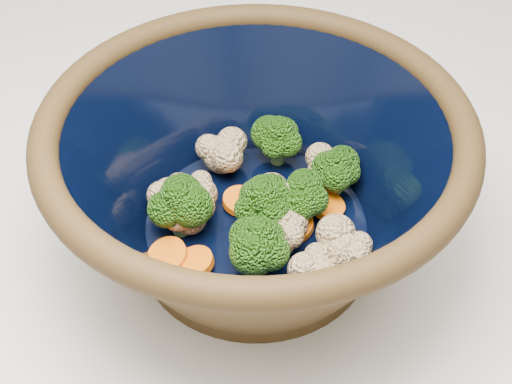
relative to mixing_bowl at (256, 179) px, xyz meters
name	(u,v)px	position (x,y,z in m)	size (l,w,h in m)	color
mixing_bowl	(256,179)	(0.00, 0.00, 0.00)	(0.33, 0.33, 0.14)	black
vegetable_pile	(264,199)	(0.01, 0.00, -0.02)	(0.18, 0.18, 0.06)	#608442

